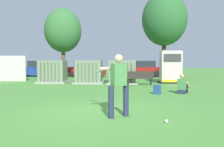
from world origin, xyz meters
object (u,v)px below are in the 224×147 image
sports_ball (166,121)px  parked_car_left_of_center (85,69)px  parked_car_leftmost (39,69)px  park_bench (140,77)px  generator_enclosure (170,67)px  transformer_west (53,72)px  batter (118,82)px  transformer_mid_west (89,72)px  parked_car_right_of_center (143,69)px  transformer_mid_east (122,72)px  seated_spectator (182,86)px  backpack (157,90)px

sports_ball → parked_car_left_of_center: bearing=106.2°
sports_ball → parked_car_leftmost: size_ratio=0.02×
park_bench → parked_car_leftmost: 12.91m
generator_enclosure → sports_ball: size_ratio=25.56×
transformer_west → batter: 10.84m
transformer_mid_west → parked_car_right_of_center: (4.41, 7.11, -0.04)m
transformer_west → batter: (4.93, -9.65, 0.19)m
parked_car_left_of_center → transformer_mid_west: bearing=-78.1°
park_bench → transformer_west: bearing=168.1°
park_bench → transformer_mid_east: bearing=140.4°
sports_ball → parked_car_left_of_center: parked_car_left_of_center is taller
parked_car_right_of_center → transformer_mid_west: bearing=-121.8°
seated_spectator → parked_car_left_of_center: size_ratio=0.22×
parked_car_right_of_center → sports_ball: bearing=-93.0°
seated_spectator → sports_ball: bearing=-108.7°
batter → seated_spectator: bearing=57.0°
transformer_west → backpack: (6.70, -5.27, -0.57)m
transformer_mid_west → parked_car_left_of_center: size_ratio=0.48×
backpack → transformer_mid_west: bearing=128.3°
park_bench → backpack: 4.02m
transformer_mid_west → parked_car_leftmost: same height
transformer_mid_west → transformer_mid_east: size_ratio=1.00×
generator_enclosure → park_bench: (-2.29, -1.57, -0.60)m
parked_car_left_of_center → transformer_west: bearing=-99.5°
sports_ball → parked_car_left_of_center: 17.93m
generator_enclosure → seated_spectator: bearing=-95.7°
transformer_west → sports_ball: transformer_west is taller
park_bench → batter: 8.46m
batter → sports_ball: size_ratio=19.33×
sports_ball → batter: bearing=154.7°
parked_car_left_of_center → parked_car_right_of_center: (5.91, -0.00, 0.00)m
transformer_mid_west → generator_enclosure: (5.81, 0.43, 0.35)m
transformer_west → park_bench: 6.32m
transformer_mid_west → park_bench: transformer_mid_west is taller
park_bench → parked_car_right_of_center: 8.31m
transformer_mid_east → parked_car_leftmost: bearing=140.3°
transformer_mid_east → generator_enclosure: (3.45, 0.61, 0.35)m
seated_spectator → parked_car_leftmost: 16.73m
parked_car_leftmost → transformer_mid_west: bearing=-48.0°
transformer_west → batter: bearing=-63.0°
park_bench → backpack: (0.52, -3.98, -0.32)m
parked_car_leftmost → parked_car_right_of_center: 10.82m
transformer_mid_east → parked_car_right_of_center: (2.05, 7.30, -0.04)m
generator_enclosure → sports_ball: 10.82m
transformer_mid_west → generator_enclosure: 5.84m
parked_car_leftmost → parked_car_left_of_center: bearing=0.1°
transformer_west → backpack: size_ratio=4.77×
transformer_west → parked_car_right_of_center: bearing=44.5°
sports_ball → parked_car_leftmost: (-9.92, 17.19, 0.71)m
transformer_west → generator_enclosure: size_ratio=0.91×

